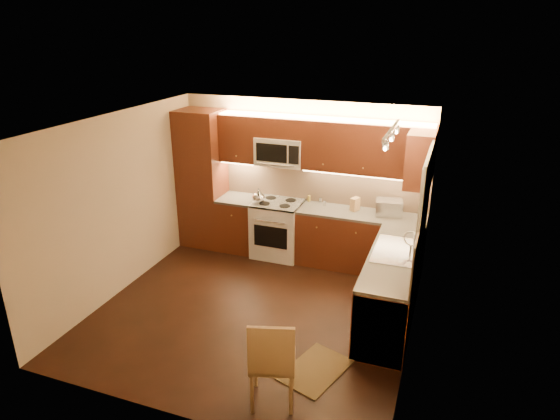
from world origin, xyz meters
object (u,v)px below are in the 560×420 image
at_px(toaster_oven, 389,208).
at_px(soap_bottle, 418,237).
at_px(kettle, 258,196).
at_px(sink, 396,246).
at_px(microwave, 281,151).
at_px(dining_chair, 273,359).
at_px(stove, 278,229).
at_px(knife_block, 355,204).

relative_size(toaster_oven, soap_bottle, 1.76).
bearing_deg(kettle, toaster_oven, -15.76).
distance_m(sink, kettle, 2.47).
relative_size(microwave, sink, 0.88).
xyz_separation_m(microwave, dining_chair, (1.11, -3.29, -1.22)).
relative_size(stove, kettle, 3.85).
bearing_deg(microwave, kettle, -134.20).
height_order(microwave, dining_chair, microwave).
relative_size(knife_block, dining_chair, 0.20).
relative_size(microwave, knife_block, 3.78).
bearing_deg(dining_chair, toaster_oven, 62.17).
xyz_separation_m(microwave, kettle, (-0.27, -0.28, -0.68)).
height_order(stove, kettle, kettle).
relative_size(kettle, knife_block, 1.19).
relative_size(sink, toaster_oven, 2.22).
xyz_separation_m(toaster_oven, soap_bottle, (0.51, -0.92, -0.01)).
xyz_separation_m(microwave, toaster_oven, (1.73, -0.03, -0.70)).
xyz_separation_m(stove, sink, (2.00, -1.12, 0.52)).
bearing_deg(toaster_oven, knife_block, 169.18).
bearing_deg(stove, toaster_oven, 3.33).
xyz_separation_m(knife_block, soap_bottle, (1.02, -0.94, 0.01)).
xyz_separation_m(sink, knife_block, (-0.78, 1.24, 0.03)).
height_order(sink, toaster_oven, toaster_oven).
relative_size(sink, dining_chair, 0.86).
bearing_deg(knife_block, stove, -152.00).
distance_m(stove, soap_bottle, 2.45).
distance_m(kettle, soap_bottle, 2.60).
distance_m(microwave, soap_bottle, 2.54).
bearing_deg(soap_bottle, microwave, 162.50).
height_order(kettle, soap_bottle, kettle).
height_order(sink, soap_bottle, soap_bottle).
distance_m(microwave, kettle, 0.78).
relative_size(sink, kettle, 3.59).
height_order(kettle, knife_block, kettle).
height_order(toaster_oven, dining_chair, toaster_oven).
bearing_deg(soap_bottle, toaster_oven, 124.42).
bearing_deg(dining_chair, soap_bottle, 47.13).
relative_size(microwave, soap_bottle, 3.46).
distance_m(microwave, knife_block, 1.41).
xyz_separation_m(sink, soap_bottle, (0.24, 0.30, 0.03)).
distance_m(sink, toaster_oven, 1.26).
bearing_deg(soap_bottle, dining_chair, -110.18).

